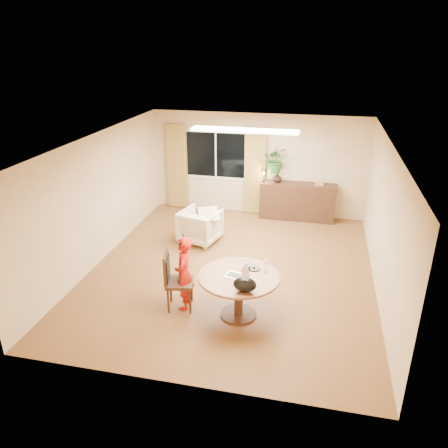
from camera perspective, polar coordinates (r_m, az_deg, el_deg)
name	(u,v)px	position (r m, az deg, el deg)	size (l,w,h in m)	color
floor	(232,269)	(8.83, 1.02, -5.95)	(6.50, 6.50, 0.00)	brown
ceiling	(233,141)	(7.91, 1.15, 10.76)	(6.50, 6.50, 0.00)	white
wall_back	(258,165)	(11.33, 4.43, 7.73)	(5.50, 5.50, 0.00)	tan
wall_left	(99,199)	(9.20, -15.98, 3.21)	(6.50, 6.50, 0.00)	tan
wall_right	(384,222)	(8.23, 20.19, 0.31)	(6.50, 6.50, 0.00)	tan
window	(216,155)	(11.46, -1.07, 9.01)	(1.70, 0.03, 1.30)	white
curtain_left	(177,167)	(11.77, -6.16, 7.47)	(0.55, 0.08, 2.25)	olive
curtain_right	(255,171)	(11.29, 4.08, 6.86)	(0.55, 0.08, 2.25)	olive
ceiling_panel	(245,130)	(9.07, 2.70, 12.11)	(2.20, 0.35, 0.05)	white
dining_table	(239,284)	(7.18, 1.95, -7.86)	(1.33, 1.33, 0.76)	brown
dining_chair	(180,281)	(7.46, -5.83, -7.38)	(0.50, 0.45, 1.03)	black
child	(184,273)	(7.41, -5.23, -6.40)	(0.31, 0.48, 1.30)	red
laptop	(236,270)	(7.02, 1.59, -6.05)	(0.34, 0.23, 0.23)	#B7B7BC
tumbler	(248,266)	(7.28, 3.14, -5.48)	(0.08, 0.08, 0.11)	white
wine_glass	(266,266)	(7.18, 5.46, -5.51)	(0.07, 0.07, 0.21)	white
pot_lid	(254,268)	(7.31, 3.93, -5.71)	(0.22, 0.22, 0.04)	white
handbag	(245,285)	(6.62, 2.73, -7.92)	(0.36, 0.21, 0.24)	black
armchair	(200,226)	(9.88, -3.12, -0.25)	(0.81, 0.83, 0.76)	beige
throw	(209,211)	(9.66, -1.98, 1.73)	(0.45, 0.55, 0.03)	beige
sideboard	(297,201)	(11.26, 9.56, 2.93)	(1.88, 0.46, 0.94)	black
vase	(277,178)	(11.10, 6.96, 6.04)	(0.24, 0.24, 0.25)	black
bouquet	(276,160)	(10.99, 6.78, 8.33)	(0.59, 0.51, 0.66)	#2F6225
book_stack	(320,183)	(11.08, 12.37, 5.19)	(0.21, 0.15, 0.08)	#94654B
desk_lamp	(264,176)	(11.08, 5.20, 6.28)	(0.13, 0.13, 0.32)	black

